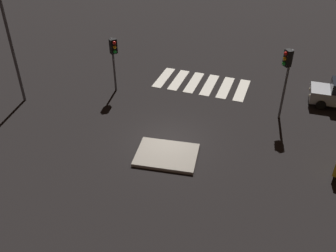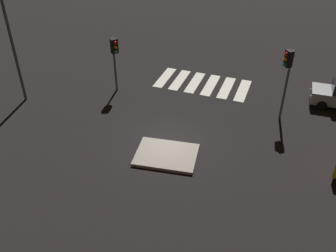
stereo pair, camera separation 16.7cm
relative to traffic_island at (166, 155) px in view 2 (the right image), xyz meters
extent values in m
plane|color=black|center=(0.40, -1.35, -0.09)|extent=(80.00, 80.00, 0.00)
cube|color=gray|center=(0.00, 0.00, 0.00)|extent=(3.52, 2.83, 0.18)
cylinder|color=black|center=(-7.61, -7.79, 0.22)|extent=(0.63, 0.25, 0.62)
cylinder|color=black|center=(-7.54, -9.40, 0.22)|extent=(0.63, 0.25, 0.62)
sphere|color=#F2EABF|center=(-6.90, -8.11, 0.57)|extent=(0.21, 0.21, 0.21)
sphere|color=#F2EABF|center=(-6.87, -9.02, 0.57)|extent=(0.21, 0.21, 0.21)
cylinder|color=#47474C|center=(5.75, -5.67, 1.79)|extent=(0.14, 0.14, 3.77)
cube|color=black|center=(5.61, -5.55, 3.20)|extent=(0.53, 0.54, 0.96)
sphere|color=red|center=(5.46, -5.43, 3.50)|extent=(0.22, 0.22, 0.22)
sphere|color=orange|center=(5.46, -5.43, 3.20)|extent=(0.22, 0.22, 0.22)
sphere|color=green|center=(5.46, -5.43, 2.90)|extent=(0.22, 0.22, 0.22)
cylinder|color=#47474C|center=(-5.24, -5.92, 2.13)|extent=(0.14, 0.14, 4.44)
cube|color=black|center=(-5.10, -5.81, 3.87)|extent=(0.53, 0.54, 0.96)
sphere|color=red|center=(-4.95, -5.68, 4.17)|extent=(0.22, 0.22, 0.22)
sphere|color=orange|center=(-4.95, -5.68, 3.87)|extent=(0.22, 0.22, 0.22)
sphere|color=green|center=(-4.95, -5.68, 3.57)|extent=(0.22, 0.22, 0.22)
cylinder|color=#47474C|center=(10.85, -2.42, 3.64)|extent=(0.18, 0.18, 7.46)
cube|color=silver|center=(-2.47, -8.55, -0.08)|extent=(0.70, 3.20, 0.02)
cube|color=silver|center=(-1.32, -8.55, -0.08)|extent=(0.70, 3.20, 0.02)
cube|color=silver|center=(-0.17, -8.55, -0.08)|extent=(0.70, 3.20, 0.02)
cube|color=silver|center=(0.98, -8.55, -0.08)|extent=(0.70, 3.20, 0.02)
cube|color=silver|center=(2.13, -8.55, -0.08)|extent=(0.70, 3.20, 0.02)
cube|color=silver|center=(3.28, -8.55, -0.08)|extent=(0.70, 3.20, 0.02)
camera|label=1|loc=(-5.26, 14.65, 12.54)|focal=40.10mm
camera|label=2|loc=(-5.42, 14.59, 12.54)|focal=40.10mm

